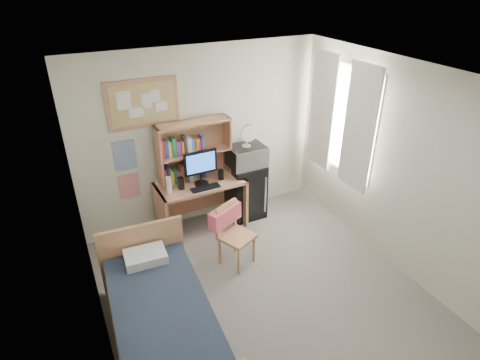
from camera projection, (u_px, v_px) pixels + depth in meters
name	position (u px, v px, depth m)	size (l,w,h in m)	color
floor	(270.00, 302.00, 4.72)	(3.60, 4.20, 0.02)	gray
ceiling	(281.00, 82.00, 3.48)	(3.60, 4.20, 0.02)	white
wall_back	(201.00, 138.00, 5.76)	(3.60, 0.04, 2.60)	beige
wall_left	(92.00, 258.00, 3.40)	(0.04, 4.20, 2.60)	beige
wall_right	(405.00, 173.00, 4.78)	(0.04, 4.20, 2.60)	beige
window_unit	(341.00, 119.00, 5.57)	(0.10, 1.40, 1.70)	white
curtain_left	(359.00, 129.00, 5.24)	(0.04, 0.55, 1.70)	white
curtain_right	(322.00, 111.00, 5.88)	(0.04, 0.55, 1.70)	white
bulletin_board	(143.00, 104.00, 5.15)	(0.94, 0.03, 0.64)	tan
poster_wave	(125.00, 155.00, 5.35)	(0.30, 0.01, 0.42)	#255295
poster_japan	(129.00, 186.00, 5.57)	(0.28, 0.01, 0.36)	red
desk	(201.00, 205.00, 5.86)	(1.24, 0.62, 0.78)	tan
desk_chair	(237.00, 236.00, 5.13)	(0.43, 0.43, 0.85)	tan
mini_fridge	(246.00, 190.00, 6.17)	(0.51, 0.51, 0.86)	black
bed	(163.00, 325.00, 4.08)	(0.96, 1.92, 0.53)	#1C2432
hutch	(194.00, 151.00, 5.59)	(1.05, 0.27, 0.86)	tan
monitor	(201.00, 168.00, 5.51)	(0.47, 0.04, 0.50)	black
keyboard	(205.00, 188.00, 5.52)	(0.41, 0.13, 0.02)	black
speaker_left	(181.00, 183.00, 5.47)	(0.07, 0.07, 0.17)	black
speaker_right	(221.00, 175.00, 5.72)	(0.06, 0.06, 0.15)	black
water_bottle	(169.00, 185.00, 5.35)	(0.07, 0.07, 0.24)	silver
hoodie	(225.00, 215.00, 5.13)	(0.49, 0.15, 0.23)	#E5576B
microwave	(246.00, 156.00, 5.88)	(0.53, 0.40, 0.31)	silver
desk_fan	(247.00, 136.00, 5.73)	(0.25, 0.25, 0.31)	silver
pillow	(145.00, 257.00, 4.53)	(0.46, 0.32, 0.11)	silver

